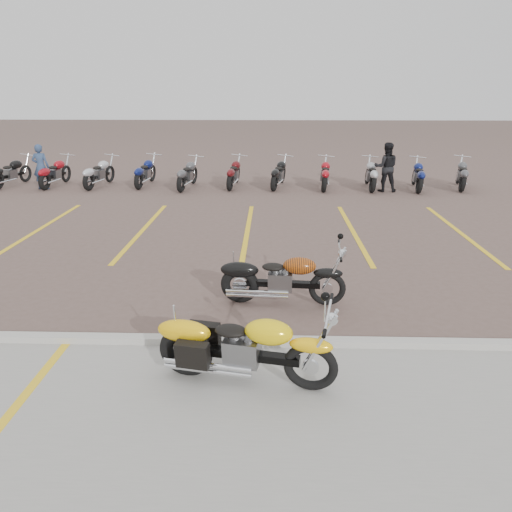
{
  "coord_description": "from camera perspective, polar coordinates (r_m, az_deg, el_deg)",
  "views": [
    {
      "loc": [
        0.6,
        -8.32,
        3.48
      ],
      "look_at": [
        0.35,
        -0.24,
        0.75
      ],
      "focal_mm": 35.0,
      "sensor_mm": 36.0,
      "label": 1
    }
  ],
  "objects": [
    {
      "name": "bg_bike_row",
      "position": [
        18.47,
        -2.66,
        9.53
      ],
      "size": [
        17.46,
        2.08,
        1.1
      ],
      "color": "black",
      "rests_on": "ground"
    },
    {
      "name": "flame_cruiser",
      "position": [
        8.35,
        2.74,
        -2.78
      ],
      "size": [
        2.1,
        0.35,
        0.86
      ],
      "rotation": [
        0.09,
        0.0,
        -0.08
      ],
      "color": "black",
      "rests_on": "ground"
    },
    {
      "name": "parking_stripes",
      "position": [
        12.81,
        -0.99,
        2.93
      ],
      "size": [
        38.0,
        5.5,
        0.01
      ],
      "primitive_type": null,
      "color": "yellow",
      "rests_on": "ground"
    },
    {
      "name": "ground",
      "position": [
        9.04,
        -2.19,
        -4.0
      ],
      "size": [
        100.0,
        100.0,
        0.0
      ],
      "primitive_type": "plane",
      "color": "brown",
      "rests_on": "ground"
    },
    {
      "name": "concrete_apron",
      "position": [
        5.2,
        -5.82,
        -23.42
      ],
      "size": [
        60.0,
        5.0,
        0.01
      ],
      "primitive_type": "cube",
      "color": "#9E9B93",
      "rests_on": "ground"
    },
    {
      "name": "person_b",
      "position": [
        18.23,
        14.64,
        9.8
      ],
      "size": [
        0.88,
        0.72,
        1.7
      ],
      "primitive_type": "imported",
      "rotation": [
        0.0,
        0.0,
        3.05
      ],
      "color": "black",
      "rests_on": "ground"
    },
    {
      "name": "curb",
      "position": [
        7.21,
        -3.28,
        -9.69
      ],
      "size": [
        60.0,
        0.18,
        0.12
      ],
      "primitive_type": "cube",
      "color": "#ADAAA3",
      "rests_on": "ground"
    },
    {
      "name": "person_a",
      "position": [
        19.67,
        -23.39,
        9.35
      ],
      "size": [
        0.61,
        0.43,
        1.6
      ],
      "primitive_type": "imported",
      "rotation": [
        0.0,
        0.0,
        3.22
      ],
      "color": "navy",
      "rests_on": "ground"
    },
    {
      "name": "yellow_cruiser",
      "position": [
        6.19,
        -1.58,
        -10.56
      ],
      "size": [
        2.23,
        0.59,
        0.92
      ],
      "rotation": [
        0.11,
        0.0,
        -0.2
      ],
      "color": "black",
      "rests_on": "ground"
    }
  ]
}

